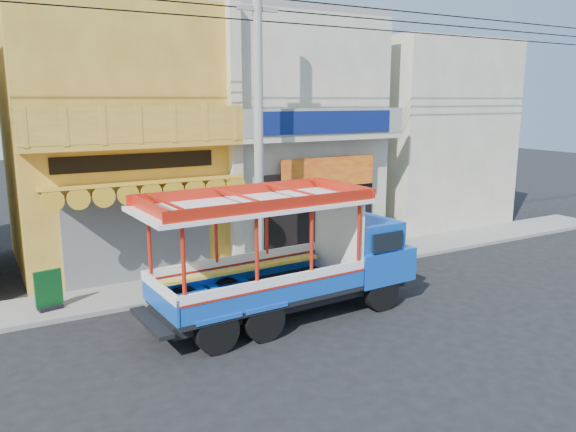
% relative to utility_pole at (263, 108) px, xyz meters
% --- Properties ---
extents(ground, '(90.00, 90.00, 0.00)m').
position_rel_utility_pole_xyz_m(ground, '(0.85, -3.30, -5.03)').
color(ground, black).
rests_on(ground, ground).
extents(sidewalk, '(30.00, 2.00, 0.12)m').
position_rel_utility_pole_xyz_m(sidewalk, '(0.85, 0.70, -4.97)').
color(sidewalk, slate).
rests_on(sidewalk, ground).
extents(shophouse_left, '(6.00, 7.50, 8.24)m').
position_rel_utility_pole_xyz_m(shophouse_left, '(-3.15, 4.66, -0.92)').
color(shophouse_left, '#A98425').
rests_on(shophouse_left, ground).
extents(shophouse_right, '(6.00, 6.75, 8.24)m').
position_rel_utility_pole_xyz_m(shophouse_right, '(2.85, 4.66, -0.93)').
color(shophouse_right, '#B1A891').
rests_on(shophouse_right, ground).
extents(party_pilaster, '(0.35, 0.30, 8.00)m').
position_rel_utility_pole_xyz_m(party_pilaster, '(-0.15, 1.55, -1.03)').
color(party_pilaster, '#B1A891').
rests_on(party_pilaster, ground).
extents(filler_building_right, '(6.00, 6.00, 7.60)m').
position_rel_utility_pole_xyz_m(filler_building_right, '(9.85, 4.70, -1.23)').
color(filler_building_right, '#B1A891').
rests_on(filler_building_right, ground).
extents(utility_pole, '(28.00, 0.26, 9.00)m').
position_rel_utility_pole_xyz_m(utility_pole, '(0.00, 0.00, 0.00)').
color(utility_pole, gray).
rests_on(utility_pole, ground).
extents(songthaew_truck, '(6.97, 2.62, 3.20)m').
position_rel_utility_pole_xyz_m(songthaew_truck, '(-0.32, -2.63, -3.49)').
color(songthaew_truck, black).
rests_on(songthaew_truck, ground).
extents(green_sign, '(0.66, 0.41, 1.01)m').
position_rel_utility_pole_xyz_m(green_sign, '(-5.79, 0.44, -4.49)').
color(green_sign, black).
rests_on(green_sign, sidewalk).
extents(potted_plant_a, '(1.31, 1.31, 1.10)m').
position_rel_utility_pole_xyz_m(potted_plant_a, '(4.53, 0.93, -4.36)').
color(potted_plant_a, '#1F5819').
rests_on(potted_plant_a, sidewalk).
extents(potted_plant_b, '(0.74, 0.72, 1.04)m').
position_rel_utility_pole_xyz_m(potted_plant_b, '(5.43, 1.05, -4.39)').
color(potted_plant_b, '#1F5819').
rests_on(potted_plant_b, sidewalk).
extents(potted_plant_c, '(0.57, 0.57, 0.96)m').
position_rel_utility_pole_xyz_m(potted_plant_c, '(5.87, 1.40, -4.43)').
color(potted_plant_c, '#1F5819').
rests_on(potted_plant_c, sidewalk).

